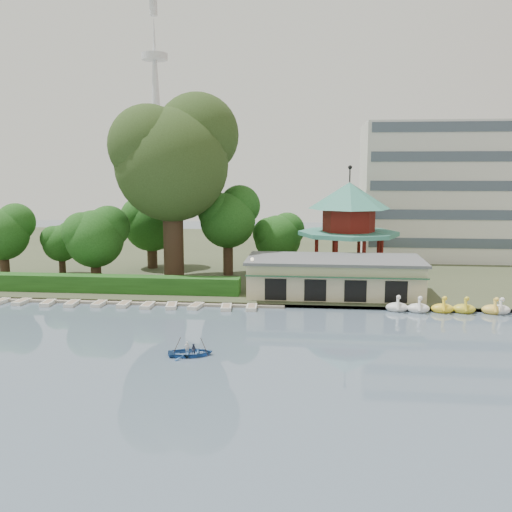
# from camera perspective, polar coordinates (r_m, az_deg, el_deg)

# --- Properties ---
(ground_plane) EXTENTS (220.00, 220.00, 0.00)m
(ground_plane) POSITION_cam_1_polar(r_m,az_deg,el_deg) (41.57, -5.38, -10.54)
(ground_plane) COLOR slate
(ground_plane) RESTS_ON ground
(shore) EXTENTS (220.00, 70.00, 0.40)m
(shore) POSITION_cam_1_polar(r_m,az_deg,el_deg) (91.81, 0.93, 0.24)
(shore) COLOR #424930
(shore) RESTS_ON ground
(embankment) EXTENTS (220.00, 0.60, 0.30)m
(embankment) POSITION_cam_1_polar(r_m,az_deg,el_deg) (57.92, -2.05, -4.82)
(embankment) COLOR gray
(embankment) RESTS_ON ground
(dock) EXTENTS (34.00, 1.60, 0.24)m
(dock) POSITION_cam_1_polar(r_m,az_deg,el_deg) (60.63, -13.40, -4.47)
(dock) COLOR gray
(dock) RESTS_ON ground
(boathouse) EXTENTS (18.60, 9.39, 3.90)m
(boathouse) POSITION_cam_1_polar(r_m,az_deg,el_deg) (61.54, 7.82, -1.98)
(boathouse) COLOR beige
(boathouse) RESTS_ON shore
(pavilion) EXTENTS (12.40, 12.40, 13.50)m
(pavilion) POSITION_cam_1_polar(r_m,az_deg,el_deg) (70.87, 9.26, 3.56)
(pavilion) COLOR beige
(pavilion) RESTS_ON shore
(office_building) EXTENTS (38.00, 18.00, 20.00)m
(office_building) POSITION_cam_1_polar(r_m,az_deg,el_deg) (91.03, 21.83, 5.58)
(office_building) COLOR silver
(office_building) RESTS_ON shore
(broadcast_tower) EXTENTS (8.00, 8.00, 96.00)m
(broadcast_tower) POSITION_cam_1_polar(r_m,az_deg,el_deg) (186.42, -9.99, 14.79)
(broadcast_tower) COLOR silver
(broadcast_tower) RESTS_ON ground
(hedge) EXTENTS (30.00, 2.00, 1.80)m
(hedge) POSITION_cam_1_polar(r_m,az_deg,el_deg) (64.44, -15.00, -2.69)
(hedge) COLOR #205419
(hedge) RESTS_ON shore
(lamp_post) EXTENTS (0.36, 0.36, 4.28)m
(lamp_post) POSITION_cam_1_polar(r_m,az_deg,el_deg) (58.74, -0.39, -1.45)
(lamp_post) COLOR black
(lamp_post) RESTS_ON shore
(big_tree) EXTENTS (14.73, 13.72, 22.36)m
(big_tree) POSITION_cam_1_polar(r_m,az_deg,el_deg) (68.76, -8.25, 9.96)
(big_tree) COLOR #3A281C
(big_tree) RESTS_ON shore
(small_trees) EXTENTS (39.84, 17.32, 11.31)m
(small_trees) POSITION_cam_1_polar(r_m,az_deg,el_deg) (73.53, -10.65, 2.88)
(small_trees) COLOR #3A281C
(small_trees) RESTS_ON shore
(swan_boats) EXTENTS (11.72, 2.00, 1.92)m
(swan_boats) POSITION_cam_1_polar(r_m,az_deg,el_deg) (58.22, 19.02, -4.98)
(swan_boats) COLOR white
(swan_boats) RESTS_ON ground
(moored_rowboats) EXTENTS (30.05, 2.68, 0.36)m
(moored_rowboats) POSITION_cam_1_polar(r_m,az_deg,el_deg) (59.56, -14.43, -4.69)
(moored_rowboats) COLOR silver
(moored_rowboats) RESTS_ON ground
(rowboat_with_passengers) EXTENTS (5.23, 4.23, 2.01)m
(rowboat_with_passengers) POSITION_cam_1_polar(r_m,az_deg,el_deg) (42.94, -6.57, -9.26)
(rowboat_with_passengers) COLOR #2E5C9B
(rowboat_with_passengers) RESTS_ON ground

